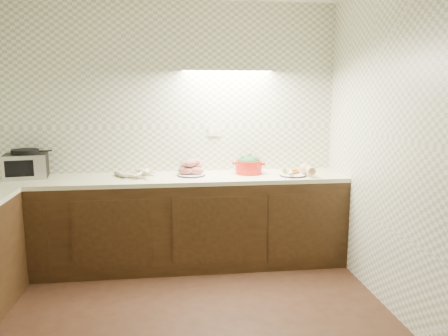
{
  "coord_description": "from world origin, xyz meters",
  "views": [
    {
      "loc": [
        0.09,
        -2.69,
        1.73
      ],
      "look_at": [
        0.58,
        1.25,
        1.02
      ],
      "focal_mm": 35.0,
      "sensor_mm": 36.0,
      "label": 1
    }
  ],
  "objects": [
    {
      "name": "veg_plate",
      "position": [
        1.34,
        1.4,
        0.94
      ],
      "size": [
        0.33,
        0.27,
        0.12
      ],
      "rotation": [
        0.0,
        0.0,
        -0.16
      ],
      "color": "#171540",
      "rests_on": "counter"
    },
    {
      "name": "toaster_oven",
      "position": [
        -1.28,
        1.63,
        1.03
      ],
      "size": [
        0.43,
        0.35,
        0.27
      ],
      "rotation": [
        0.0,
        0.0,
        0.16
      ],
      "color": "black",
      "rests_on": "counter"
    },
    {
      "name": "sweet_potato_plate",
      "position": [
        0.29,
        1.54,
        0.97
      ],
      "size": [
        0.28,
        0.28,
        0.17
      ],
      "rotation": [
        0.0,
        0.0,
        -0.02
      ],
      "color": "#171540",
      "rests_on": "counter"
    },
    {
      "name": "dutch_oven",
      "position": [
        0.87,
        1.57,
        0.99
      ],
      "size": [
        0.33,
        0.33,
        0.19
      ],
      "rotation": [
        0.0,
        0.0,
        -0.27
      ],
      "color": "red",
      "rests_on": "counter"
    },
    {
      "name": "room",
      "position": [
        0.0,
        0.0,
        1.63
      ],
      "size": [
        3.6,
        3.6,
        2.6
      ],
      "color": "black",
      "rests_on": "ground"
    },
    {
      "name": "counter",
      "position": [
        -0.68,
        0.68,
        0.45
      ],
      "size": [
        3.6,
        3.6,
        0.9
      ],
      "color": "black",
      "rests_on": "ground"
    },
    {
      "name": "parsnip_pile",
      "position": [
        -0.22,
        1.51,
        0.93
      ],
      "size": [
        0.4,
        0.43,
        0.08
      ],
      "color": "beige",
      "rests_on": "counter"
    },
    {
      "name": "onion_bowl",
      "position": [
        0.26,
        1.66,
        0.94
      ],
      "size": [
        0.16,
        0.16,
        0.12
      ],
      "color": "black",
      "rests_on": "counter"
    }
  ]
}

